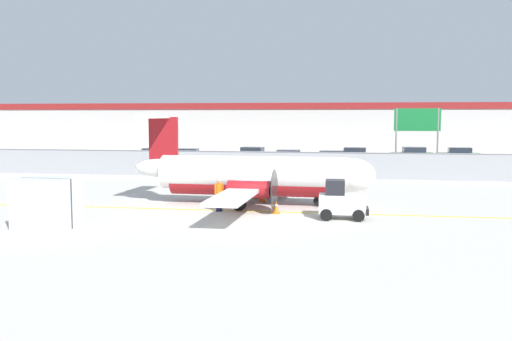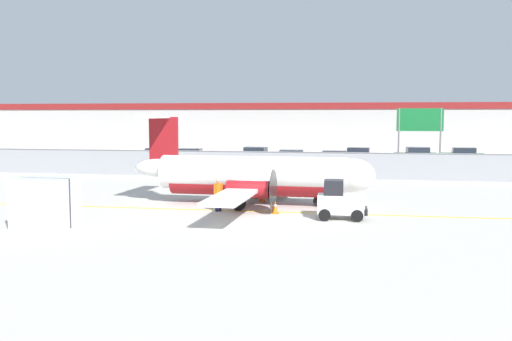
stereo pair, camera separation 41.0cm
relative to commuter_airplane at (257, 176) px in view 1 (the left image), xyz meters
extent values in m
plane|color=#BCB7AD|center=(0.51, -4.28, -1.60)|extent=(140.00, 140.00, 0.00)
cube|color=yellow|center=(0.51, -2.28, -1.60)|extent=(84.00, 0.20, 0.01)
cube|color=gray|center=(0.51, 13.72, -0.60)|extent=(98.00, 0.04, 2.00)
cylinder|color=slate|center=(0.51, 13.72, 0.45)|extent=(98.00, 0.10, 0.10)
cube|color=#38383A|center=(0.51, 25.22, -1.54)|extent=(98.00, 17.00, 0.12)
cube|color=#BCB7B2|center=(0.51, 43.72, 1.65)|extent=(91.00, 8.00, 6.50)
cube|color=maroon|center=(0.51, 39.72, 4.50)|extent=(91.00, 0.20, 0.80)
cylinder|color=white|center=(-0.24, 0.01, 0.15)|extent=(10.42, 2.19, 1.90)
ellipsoid|color=white|center=(5.21, -0.15, 0.15)|extent=(2.44, 1.87, 1.80)
ellipsoid|color=white|center=(-5.69, 0.16, 0.35)|extent=(2.95, 1.13, 1.05)
cylinder|color=maroon|center=(-0.24, 0.01, -0.37)|extent=(9.35, 1.74, 1.48)
cube|color=white|center=(-0.14, 0.00, -0.42)|extent=(2.05, 16.04, 0.18)
cylinder|color=maroon|center=(0.14, 2.60, -0.42)|extent=(2.22, 0.96, 0.90)
cone|color=black|center=(1.29, 2.56, -0.42)|extent=(0.46, 0.45, 0.44)
cylinder|color=#262626|center=(1.44, 2.56, -0.42)|extent=(0.10, 2.10, 2.10)
cylinder|color=maroon|center=(-0.01, -2.60, -0.42)|extent=(2.22, 0.96, 0.90)
cone|color=black|center=(1.14, -2.63, -0.42)|extent=(0.46, 0.45, 0.44)
cylinder|color=#262626|center=(1.29, -2.64, -0.42)|extent=(0.10, 2.10, 2.10)
cube|color=maroon|center=(-5.42, 0.15, 1.70)|extent=(1.70, 0.23, 3.10)
cube|color=white|center=(-5.55, 0.16, 3.25)|extent=(1.23, 4.83, 0.14)
cylinder|color=#59595B|center=(3.42, -0.10, -0.81)|extent=(0.14, 0.14, 0.97)
cylinder|color=black|center=(3.42, -0.10, -1.30)|extent=(0.61, 0.24, 0.60)
cylinder|color=#59595B|center=(-0.47, 2.22, -0.77)|extent=(0.14, 0.14, 0.90)
cylinder|color=black|center=(-0.47, 2.22, -1.22)|extent=(0.77, 0.24, 0.76)
cylinder|color=#59595B|center=(-0.60, -2.19, -0.77)|extent=(0.14, 0.14, 0.90)
cylinder|color=black|center=(-0.60, -2.19, -1.22)|extent=(0.77, 0.24, 0.76)
cube|color=silver|center=(4.71, -3.76, -0.87)|extent=(2.22, 1.14, 0.90)
cube|color=black|center=(4.36, -3.77, -0.07)|extent=(0.92, 1.02, 0.70)
cube|color=black|center=(5.86, -3.74, -1.17)|extent=(0.18, 1.10, 0.30)
cylinder|color=black|center=(5.45, -3.14, -1.32)|extent=(0.56, 0.19, 0.56)
cylinder|color=black|center=(5.47, -4.34, -1.32)|extent=(0.56, 0.19, 0.56)
cylinder|color=black|center=(3.95, -3.17, -1.32)|extent=(0.56, 0.19, 0.56)
cylinder|color=black|center=(3.97, -4.37, -1.32)|extent=(0.56, 0.19, 0.56)
cylinder|color=#191E4C|center=(-1.52, -2.48, -1.18)|extent=(0.23, 0.23, 0.85)
cylinder|color=#191E4C|center=(-1.66, -2.63, -1.18)|extent=(0.23, 0.23, 0.85)
cylinder|color=orange|center=(-1.59, -2.56, -0.45)|extent=(0.48, 0.48, 0.60)
cylinder|color=orange|center=(-1.43, -2.40, -0.42)|extent=(0.14, 0.14, 0.55)
cylinder|color=orange|center=(-1.74, -2.71, -0.42)|extent=(0.14, 0.14, 0.55)
sphere|color=tan|center=(-1.59, -2.56, -0.01)|extent=(0.22, 0.22, 0.22)
cube|color=silver|center=(-8.10, -7.98, -0.50)|extent=(2.53, 2.16, 2.20)
cube|color=#333338|center=(-8.10, -7.98, -0.50)|extent=(2.44, 0.25, 2.20)
cube|color=orange|center=(0.10, 1.15, -1.58)|extent=(0.36, 0.36, 0.04)
cone|color=orange|center=(0.10, 1.15, -1.26)|extent=(0.28, 0.28, 0.60)
cylinder|color=white|center=(0.10, 1.15, -1.18)|extent=(0.17, 0.17, 0.08)
cube|color=orange|center=(1.40, -2.72, -1.58)|extent=(0.36, 0.36, 0.04)
cone|color=orange|center=(1.40, -2.72, -1.26)|extent=(0.28, 0.28, 0.60)
cylinder|color=white|center=(1.40, -2.72, -1.18)|extent=(0.17, 0.17, 0.08)
cube|color=red|center=(-14.24, 23.27, -0.86)|extent=(4.34, 2.09, 0.80)
cube|color=#262D38|center=(-14.09, 23.28, -0.18)|extent=(2.34, 1.76, 0.56)
cylinder|color=black|center=(-15.55, 22.24, -1.18)|extent=(0.62, 0.26, 0.60)
cylinder|color=black|center=(-15.72, 24.03, -1.18)|extent=(0.62, 0.26, 0.60)
cylinder|color=black|center=(-12.77, 22.50, -1.18)|extent=(0.62, 0.26, 0.60)
cylinder|color=black|center=(-12.94, 24.30, -1.18)|extent=(0.62, 0.26, 0.60)
cube|color=silver|center=(-10.90, 23.25, -0.86)|extent=(4.29, 1.94, 0.80)
cube|color=#262D38|center=(-10.75, 23.26, -0.18)|extent=(2.29, 1.68, 0.56)
cylinder|color=black|center=(-12.24, 22.27, -1.18)|extent=(0.61, 0.23, 0.60)
cylinder|color=black|center=(-12.35, 24.07, -1.18)|extent=(0.61, 0.23, 0.60)
cylinder|color=black|center=(-9.45, 22.43, -1.18)|extent=(0.61, 0.23, 0.60)
cylinder|color=black|center=(-9.55, 24.23, -1.18)|extent=(0.61, 0.23, 0.60)
cube|color=black|center=(-4.96, 26.90, -0.86)|extent=(4.36, 2.14, 0.80)
cube|color=#262D38|center=(-4.81, 26.89, -0.18)|extent=(2.35, 1.79, 0.56)
cylinder|color=black|center=(-6.45, 26.16, -1.18)|extent=(0.62, 0.26, 0.60)
cylinder|color=black|center=(-6.25, 27.95, -1.18)|extent=(0.62, 0.26, 0.60)
cylinder|color=black|center=(-3.66, 25.86, -1.18)|extent=(0.62, 0.26, 0.60)
cylinder|color=black|center=(-3.47, 27.65, -1.18)|extent=(0.62, 0.26, 0.60)
cube|color=slate|center=(-0.47, 22.65, -0.86)|extent=(4.29, 1.93, 0.80)
cube|color=#262D38|center=(-0.62, 22.64, -0.18)|extent=(2.28, 1.68, 0.56)
cylinder|color=black|center=(0.88, 23.63, -1.18)|extent=(0.61, 0.23, 0.60)
cylinder|color=black|center=(0.98, 21.83, -1.18)|extent=(0.61, 0.23, 0.60)
cylinder|color=black|center=(-1.92, 23.47, -1.18)|extent=(0.61, 0.23, 0.60)
cylinder|color=black|center=(-1.82, 21.67, -1.18)|extent=(0.61, 0.23, 0.60)
cube|color=red|center=(3.58, 22.07, -0.86)|extent=(4.26, 1.85, 0.80)
cube|color=#262D38|center=(3.43, 22.06, -0.18)|extent=(2.26, 1.64, 0.56)
cylinder|color=black|center=(4.94, 23.02, -1.18)|extent=(0.61, 0.22, 0.60)
cylinder|color=black|center=(5.01, 21.22, -1.18)|extent=(0.61, 0.22, 0.60)
cylinder|color=black|center=(2.14, 22.91, -1.18)|extent=(0.61, 0.22, 0.60)
cylinder|color=black|center=(2.21, 21.12, -1.18)|extent=(0.61, 0.22, 0.60)
cube|color=navy|center=(5.79, 27.85, -0.86)|extent=(4.32, 2.02, 0.80)
cube|color=#262D38|center=(5.64, 27.86, -0.18)|extent=(2.31, 1.72, 0.56)
cylinder|color=black|center=(7.26, 28.64, -1.18)|extent=(0.61, 0.25, 0.60)
cylinder|color=black|center=(7.12, 26.85, -1.18)|extent=(0.61, 0.25, 0.60)
cylinder|color=black|center=(4.47, 28.86, -1.18)|extent=(0.61, 0.25, 0.60)
cylinder|color=black|center=(4.33, 27.06, -1.18)|extent=(0.61, 0.25, 0.60)
cube|color=#19662D|center=(11.49, 29.47, -0.86)|extent=(4.31, 2.00, 0.80)
cube|color=#262D38|center=(11.64, 29.48, -0.18)|extent=(2.31, 1.72, 0.56)
cylinder|color=black|center=(10.16, 28.47, -1.18)|extent=(0.61, 0.24, 0.60)
cylinder|color=black|center=(10.03, 30.27, -1.18)|extent=(0.61, 0.24, 0.60)
cylinder|color=black|center=(12.95, 28.68, -1.18)|extent=(0.61, 0.24, 0.60)
cylinder|color=black|center=(12.82, 30.47, -1.18)|extent=(0.61, 0.24, 0.60)
cube|color=#19662D|center=(16.01, 29.51, -0.86)|extent=(4.27, 1.89, 0.80)
cube|color=#262D38|center=(16.16, 29.50, -0.18)|extent=(2.27, 1.66, 0.56)
cylinder|color=black|center=(14.57, 28.68, -1.18)|extent=(0.61, 0.23, 0.60)
cylinder|color=black|center=(14.65, 30.47, -1.18)|extent=(0.61, 0.23, 0.60)
cylinder|color=black|center=(17.37, 28.55, -1.18)|extent=(0.61, 0.23, 0.60)
cylinder|color=black|center=(17.45, 30.35, -1.18)|extent=(0.61, 0.23, 0.60)
cylinder|color=slate|center=(8.72, 15.79, 1.15)|extent=(0.14, 0.14, 5.50)
cylinder|color=slate|center=(11.92, 15.79, 1.15)|extent=(0.14, 0.14, 5.50)
cube|color=#14662D|center=(10.32, 15.79, 3.00)|extent=(3.60, 0.10, 1.80)
camera|label=1|loc=(4.94, -30.94, 3.33)|focal=40.00mm
camera|label=2|loc=(5.35, -30.87, 3.33)|focal=40.00mm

